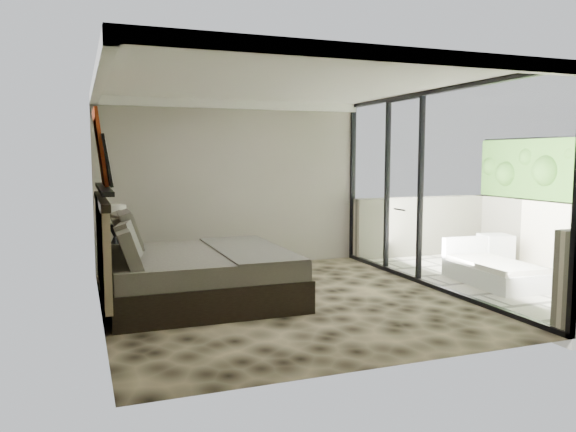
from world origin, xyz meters
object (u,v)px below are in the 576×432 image
object	(u,v)px
nightstand	(120,268)
ottoman	(495,248)
bed	(191,272)
lounger	(491,271)
table_lamp	(114,221)

from	to	relation	value
nightstand	ottoman	size ratio (longest dim) A/B	0.97
bed	ottoman	xyz separation A→B (m)	(5.58, 0.83, -0.14)
bed	lounger	xyz separation A→B (m)	(4.35, -0.52, -0.20)
table_lamp	nightstand	bearing A→B (deg)	1.31
table_lamp	lounger	xyz separation A→B (m)	(5.20, -1.92, -0.75)
bed	ottoman	size ratio (longest dim) A/B	4.85
nightstand	lounger	xyz separation A→B (m)	(5.14, -1.92, -0.05)
lounger	ottoman	bearing A→B (deg)	50.88
ottoman	nightstand	bearing A→B (deg)	174.87
ottoman	bed	bearing A→B (deg)	-171.56
ottoman	table_lamp	bearing A→B (deg)	174.93
table_lamp	lounger	size ratio (longest dim) A/B	0.41
table_lamp	ottoman	distance (m)	6.49
nightstand	ottoman	bearing A→B (deg)	4.29
bed	ottoman	bearing A→B (deg)	8.44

